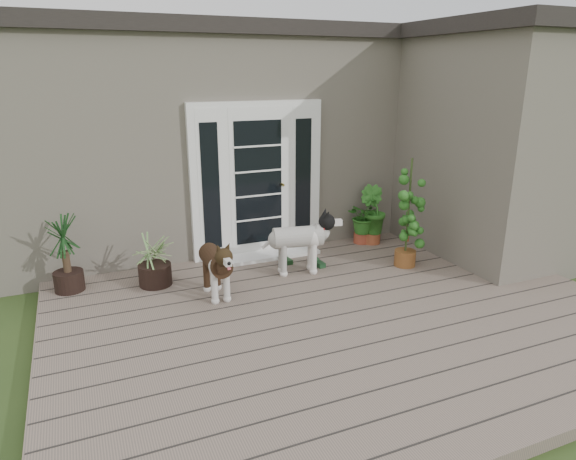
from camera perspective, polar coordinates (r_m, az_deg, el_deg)
name	(u,v)px	position (r m, az deg, el deg)	size (l,w,h in m)	color
deck	(345,319)	(5.66, 6.42, -9.90)	(6.20, 4.60, 0.12)	#6B5B4C
house_main	(228,137)	(9.03, -6.79, 10.39)	(7.40, 4.00, 3.10)	#665E54
roof_main	(224,36)	(8.97, -7.19, 20.89)	(7.60, 4.20, 0.20)	#2D2826
house_wing	(490,152)	(7.77, 21.80, 8.12)	(1.60, 2.40, 3.10)	#665E54
roof_wing	(505,27)	(7.71, 23.27, 20.27)	(1.80, 2.60, 0.20)	#2D2826
door_unit	(257,180)	(7.10, -3.46, 5.63)	(1.90, 0.14, 2.15)	white
door_step	(264,255)	(7.21, -2.77, -2.87)	(1.60, 0.40, 0.05)	white
brindle_dog	(216,270)	(5.93, -8.14, -4.50)	(0.34, 0.79, 0.66)	#3B2515
white_dog	(298,247)	(6.54, 1.12, -1.89)	(0.37, 0.86, 0.72)	silver
spider_plant	(154,258)	(6.39, -14.89, -3.02)	(0.67, 0.67, 0.71)	#AABB73
yucca	(65,253)	(6.53, -23.81, -2.41)	(0.66, 0.66, 0.95)	black
herb_a	(362,223)	(7.79, 8.35, 0.78)	(0.49, 0.49, 0.63)	#255117
herb_b	(372,222)	(7.80, 9.46, 0.89)	(0.44, 0.44, 0.66)	#22651C
herb_c	(413,221)	(8.10, 13.88, 0.98)	(0.38, 0.38, 0.60)	#18561D
sapling	(408,212)	(6.85, 13.40, 2.03)	(0.45, 0.45, 1.52)	#195819
clog_left	(286,260)	(7.00, -0.20, -3.36)	(0.13, 0.27, 0.08)	#153617
clog_right	(318,263)	(6.90, 3.43, -3.69)	(0.13, 0.28, 0.08)	#16381C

